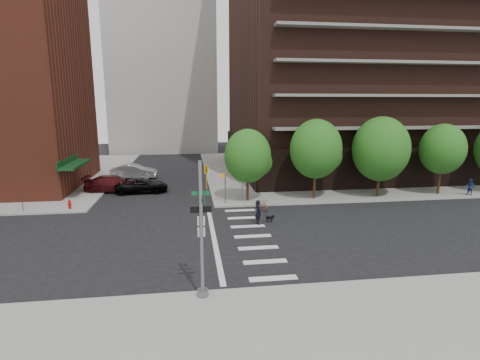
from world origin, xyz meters
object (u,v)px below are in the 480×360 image
Objects in this scene: fire_hydrant at (70,204)px; scooter at (261,204)px; parked_car_maroon at (114,184)px; pedestrian_far at (470,187)px; parked_car_black at (142,186)px; traffic_signal at (202,241)px; dog_walker at (258,212)px; parked_car_silver at (134,171)px.

scooter reaches higher than fire_hydrant.
parked_car_maroon is 3.57× the size of pedestrian_far.
traffic_signal is at bearing -169.56° from parked_car_black.
dog_walker reaches higher than scooter.
parked_car_maroon is 15.29m from scooter.
parked_car_maroon is 6.49m from parked_car_silver.
parked_car_maroon is at bearing 109.72° from traffic_signal.
dog_walker is (9.30, -11.02, 0.20)m from parked_car_black.
parked_car_silver is at bearing 103.53° from traffic_signal.
traffic_signal is at bearing -132.28° from scooter.
fire_hydrant is at bearing -112.81° from pedestrian_far.
parked_car_black is 3.20× the size of pedestrian_far.
scooter is (15.24, -1.88, -0.08)m from fire_hydrant.
traffic_signal is 1.08× the size of parked_car_maroon.
traffic_signal is 8.20× the size of fire_hydrant.
scooter is at bearing -120.14° from parked_car_maroon.
pedestrian_far is at bearing -111.31° from parked_car_silver.
pedestrian_far is (31.65, -12.98, 0.09)m from parked_car_silver.
fire_hydrant is 15.30m from dog_walker.
dog_walker is at bearing -98.37° from pedestrian_far.
parked_car_silver reaches higher than fire_hydrant.
parked_car_silver is at bearing -6.82° from parked_car_maroon.
parked_car_silver is (-6.73, 27.97, -1.86)m from traffic_signal.
traffic_signal reaches higher than dog_walker.
pedestrian_far is at bearing -104.23° from parked_car_black.
dog_walker is at bearing -142.94° from parked_car_black.
parked_car_maroon is at bearing 172.10° from parked_car_silver.
pedestrian_far is at bearing -99.31° from parked_car_maroon.
scooter is at bearing -129.22° from parked_car_black.
parked_car_silver is at bearing 75.40° from fire_hydrant.
traffic_signal is 28.83m from parked_car_silver.
parked_car_silver is 2.83× the size of scooter.
traffic_signal reaches higher than parked_car_black.
fire_hydrant is 0.47× the size of pedestrian_far.
traffic_signal is 22.99m from parked_car_maroon.
parked_car_black is at bearing -165.53° from parked_car_silver.
pedestrian_far is at bearing -0.49° from fire_hydrant.
parked_car_silver is 34.21m from pedestrian_far.
dog_walker is at bearing -125.81° from scooter.
pedestrian_far is at bearing -87.04° from dog_walker.
parked_car_maroon is 16.76m from dog_walker.
dog_walker is (12.00, -11.70, 0.09)m from parked_car_maroon.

